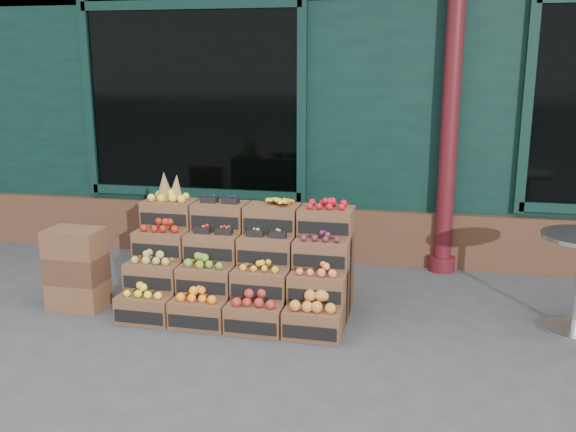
# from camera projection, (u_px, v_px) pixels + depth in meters

# --- Properties ---
(ground) EXTENTS (60.00, 60.00, 0.00)m
(ground) POSITION_uv_depth(u_px,v_px,m) (294.00, 339.00, 5.18)
(ground) COLOR #3D3D40
(ground) RESTS_ON ground
(shop_facade) EXTENTS (12.00, 6.24, 4.80)m
(shop_facade) POSITION_uv_depth(u_px,v_px,m) (363.00, 46.00, 9.48)
(shop_facade) COLOR black
(shop_facade) RESTS_ON ground
(crate_display) EXTENTS (1.95, 0.96, 1.21)m
(crate_display) POSITION_uv_depth(u_px,v_px,m) (240.00, 271.00, 5.69)
(crate_display) COLOR brown
(crate_display) RESTS_ON ground
(spare_crates) EXTENTS (0.50, 0.35, 0.73)m
(spare_crates) POSITION_uv_depth(u_px,v_px,m) (77.00, 268.00, 5.78)
(spare_crates) COLOR brown
(spare_crates) RESTS_ON ground
(shopkeeper) EXTENTS (0.81, 0.61, 2.03)m
(shopkeeper) POSITION_uv_depth(u_px,v_px,m) (181.00, 158.00, 7.97)
(shopkeeper) COLOR #1D6822
(shopkeeper) RESTS_ON ground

